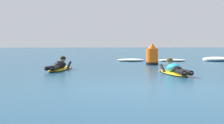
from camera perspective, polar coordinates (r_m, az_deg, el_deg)
The scene contains 7 objects.
ground_plane at distance 17.27m, azimuth -0.12°, elevation -0.09°, with size 120.00×120.00×0.00m, color navy.
surfer_near at distance 10.94m, azimuth 10.32°, elevation -1.31°, with size 0.66×2.60×0.54m.
surfer_far at distance 12.57m, azimuth -8.72°, elevation -0.72°, with size 0.99×2.61×0.54m.
whitewater_front at distance 18.74m, azimuth 9.94°, elevation 0.29°, with size 1.58×0.96×0.13m.
whitewater_mid_left at distance 18.30m, azimuth 3.20°, elevation 0.31°, with size 1.49×0.59×0.16m.
whitewater_mid_right at distance 19.33m, azimuth 17.00°, elevation 0.45°, with size 1.72×1.27×0.24m.
channel_marker_buoy at distance 15.51m, azimuth 6.66°, elevation 0.95°, with size 0.55×0.55×0.98m.
Camera 1 is at (-1.41, -7.18, 0.98)m, focal length 55.16 mm.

